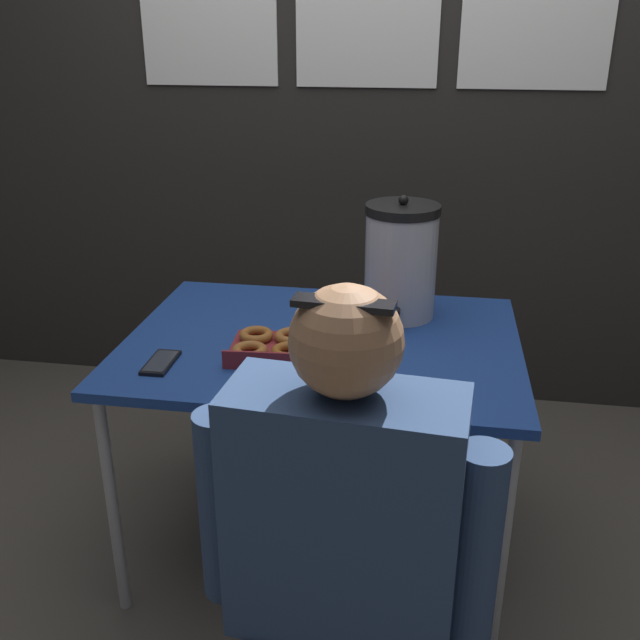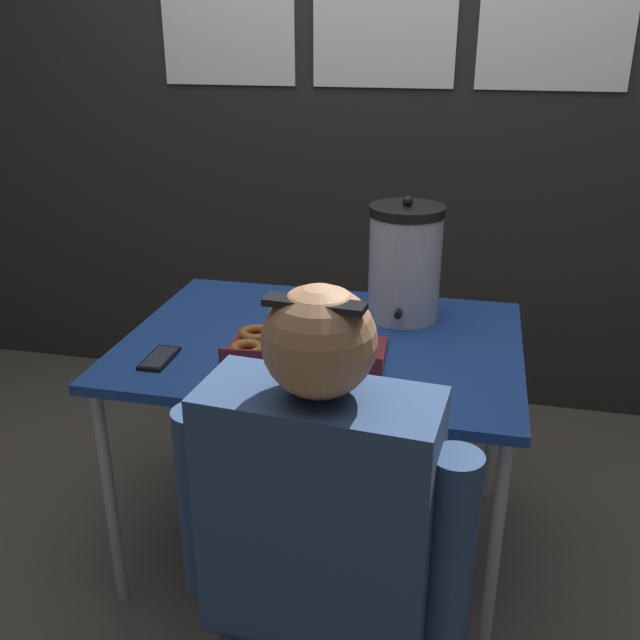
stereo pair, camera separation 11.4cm
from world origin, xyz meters
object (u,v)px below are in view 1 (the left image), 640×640
cell_phone (161,362)px  person_seated (343,576)px  donut_box (304,349)px  coffee_urn (401,261)px

cell_phone → person_seated: person_seated is taller
cell_phone → donut_box: bearing=17.2°
person_seated → donut_box: bearing=-68.0°
coffee_urn → cell_phone: bearing=-142.9°
donut_box → person_seated: (0.19, -0.64, -0.20)m
donut_box → coffee_urn: size_ratio=1.19×
donut_box → cell_phone: bearing=-166.1°
donut_box → cell_phone: 0.39m
coffee_urn → cell_phone: size_ratio=2.57×
coffee_urn → person_seated: size_ratio=0.33×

